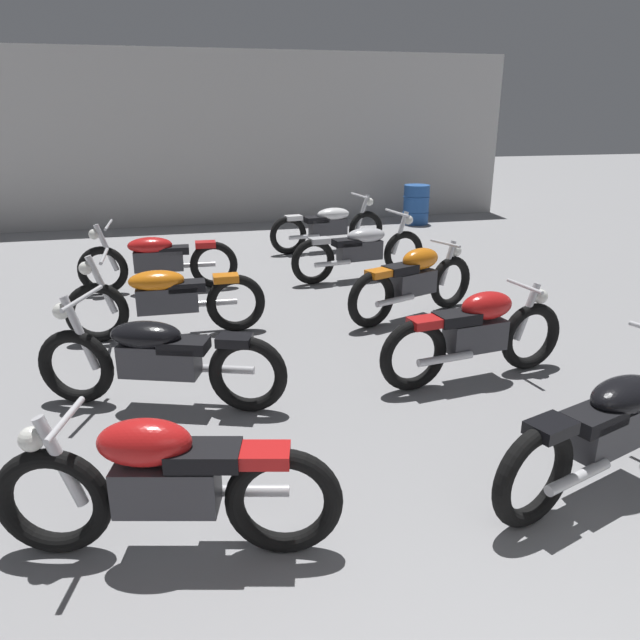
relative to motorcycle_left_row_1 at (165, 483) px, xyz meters
name	(u,v)px	position (x,y,z in m)	size (l,w,h in m)	color
back_wall	(225,139)	(1.44, 10.71, 1.34)	(12.87, 0.24, 3.60)	#BCBAB7
motorcycle_left_row_1	(165,483)	(0.00, 0.00, 0.00)	(1.94, 0.65, 0.88)	black
motorcycle_left_row_2	(158,358)	(-0.04, 1.88, -0.01)	(2.07, 0.96, 0.97)	black
motorcycle_left_row_3	(166,298)	(0.04, 3.61, -0.01)	(2.17, 0.68, 0.97)	black
motorcycle_left_row_4	(158,259)	(-0.06, 5.50, -0.01)	(2.17, 0.68, 0.97)	black
motorcycle_right_row_1	(613,426)	(2.87, -0.04, -0.01)	(2.09, 0.92, 0.97)	black
motorcycle_right_row_2	(476,333)	(2.82, 1.75, 0.00)	(1.97, 0.56, 0.88)	black
motorcycle_right_row_3	(414,281)	(2.96, 3.59, 0.00)	(1.88, 0.82, 0.88)	black
motorcycle_right_row_4	(361,249)	(2.87, 5.43, -0.01)	(2.16, 0.71, 0.97)	black
motorcycle_right_row_5	(329,226)	(2.90, 7.40, -0.01)	(2.17, 0.69, 0.97)	black
oil_drum	(416,205)	(5.46, 9.56, -0.03)	(0.59, 0.59, 0.85)	#23519E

